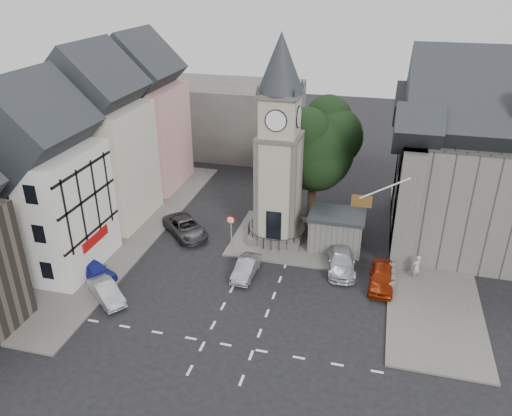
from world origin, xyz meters
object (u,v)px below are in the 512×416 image
(car_east_red, at_px, (381,277))
(pedestrian, at_px, (416,267))
(clock_tower, at_px, (279,144))
(stone_shelter, at_px, (336,231))
(car_west_blue, at_px, (94,270))

(car_east_red, relative_size, pedestrian, 2.24)
(clock_tower, height_order, pedestrian, clock_tower)
(stone_shelter, distance_m, car_east_red, 5.89)
(clock_tower, xyz_separation_m, stone_shelter, (4.80, -0.49, -6.57))
(car_east_red, distance_m, pedestrian, 2.85)
(stone_shelter, distance_m, car_west_blue, 18.45)
(clock_tower, xyz_separation_m, car_west_blue, (-11.50, -9.08, -7.47))
(clock_tower, distance_m, stone_shelter, 8.15)
(stone_shelter, xyz_separation_m, car_west_blue, (-16.30, -8.59, -0.90))
(car_east_red, bearing_deg, pedestrian, 35.16)
(car_west_blue, bearing_deg, clock_tower, -30.96)
(car_west_blue, relative_size, car_east_red, 0.91)
(clock_tower, distance_m, car_east_red, 12.33)
(car_west_blue, bearing_deg, pedestrian, -54.96)
(clock_tower, height_order, car_east_red, clock_tower)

